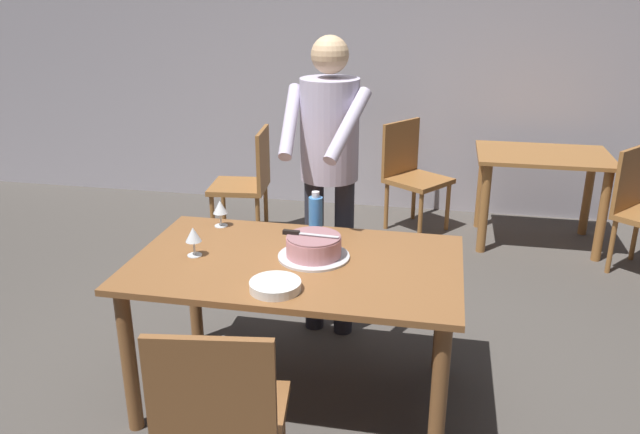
{
  "coord_description": "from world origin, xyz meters",
  "views": [
    {
      "loc": [
        0.64,
        -2.61,
        1.96
      ],
      "look_at": [
        0.07,
        0.2,
        0.9
      ],
      "focal_mm": 35.33,
      "sensor_mm": 36.0,
      "label": 1
    }
  ],
  "objects_px": {
    "person_cutting_cake": "(329,157)",
    "cake_on_platter": "(314,248)",
    "background_chair_2": "(248,180)",
    "wine_glass_far": "(220,208)",
    "plate_stack": "(275,286)",
    "main_dining_table": "(296,281)",
    "cake_knife": "(299,233)",
    "wine_glass_near": "(193,236)",
    "background_table": "(541,174)",
    "chair_near_side": "(221,417)",
    "water_bottle": "(316,217)",
    "background_chair_0": "(412,172)"
  },
  "relations": [
    {
      "from": "person_cutting_cake",
      "to": "cake_on_platter",
      "type": "bearing_deg",
      "value": -85.87
    },
    {
      "from": "background_chair_2",
      "to": "wine_glass_far",
      "type": "bearing_deg",
      "value": -77.01
    },
    {
      "from": "cake_on_platter",
      "to": "plate_stack",
      "type": "height_order",
      "value": "cake_on_platter"
    },
    {
      "from": "cake_on_platter",
      "to": "plate_stack",
      "type": "relative_size",
      "value": 1.55
    },
    {
      "from": "main_dining_table",
      "to": "cake_on_platter",
      "type": "height_order",
      "value": "cake_on_platter"
    },
    {
      "from": "cake_knife",
      "to": "wine_glass_near",
      "type": "bearing_deg",
      "value": -169.15
    },
    {
      "from": "person_cutting_cake",
      "to": "background_table",
      "type": "bearing_deg",
      "value": 50.59
    },
    {
      "from": "background_table",
      "to": "background_chair_2",
      "type": "distance_m",
      "value": 2.31
    },
    {
      "from": "chair_near_side",
      "to": "background_table",
      "type": "distance_m",
      "value": 3.52
    },
    {
      "from": "water_bottle",
      "to": "background_chair_0",
      "type": "xyz_separation_m",
      "value": [
        0.36,
        2.22,
        -0.37
      ]
    },
    {
      "from": "wine_glass_far",
      "to": "chair_near_side",
      "type": "xyz_separation_m",
      "value": [
        0.41,
        -1.19,
        -0.36
      ]
    },
    {
      "from": "main_dining_table",
      "to": "cake_knife",
      "type": "xyz_separation_m",
      "value": [
        0.0,
        0.06,
        0.22
      ]
    },
    {
      "from": "background_table",
      "to": "chair_near_side",
      "type": "bearing_deg",
      "value": -115.02
    },
    {
      "from": "wine_glass_near",
      "to": "wine_glass_far",
      "type": "relative_size",
      "value": 1.0
    },
    {
      "from": "cake_knife",
      "to": "chair_near_side",
      "type": "xyz_separation_m",
      "value": [
        -0.08,
        -0.89,
        -0.37
      ]
    },
    {
      "from": "cake_on_platter",
      "to": "wine_glass_near",
      "type": "height_order",
      "value": "wine_glass_near"
    },
    {
      "from": "cake_on_platter",
      "to": "person_cutting_cake",
      "type": "bearing_deg",
      "value": 94.13
    },
    {
      "from": "wine_glass_far",
      "to": "chair_near_side",
      "type": "height_order",
      "value": "chair_near_side"
    },
    {
      "from": "wine_glass_near",
      "to": "wine_glass_far",
      "type": "bearing_deg",
      "value": 91.36
    },
    {
      "from": "cake_on_platter",
      "to": "chair_near_side",
      "type": "relative_size",
      "value": 0.38
    },
    {
      "from": "wine_glass_near",
      "to": "person_cutting_cake",
      "type": "height_order",
      "value": "person_cutting_cake"
    },
    {
      "from": "cake_knife",
      "to": "water_bottle",
      "type": "bearing_deg",
      "value": 82.04
    },
    {
      "from": "water_bottle",
      "to": "background_chair_0",
      "type": "relative_size",
      "value": 0.28
    },
    {
      "from": "chair_near_side",
      "to": "background_chair_0",
      "type": "height_order",
      "value": "same"
    },
    {
      "from": "cake_knife",
      "to": "wine_glass_near",
      "type": "relative_size",
      "value": 1.88
    },
    {
      "from": "cake_knife",
      "to": "plate_stack",
      "type": "height_order",
      "value": "cake_knife"
    },
    {
      "from": "person_cutting_cake",
      "to": "chair_near_side",
      "type": "xyz_separation_m",
      "value": [
        -0.11,
        -1.51,
        -0.58
      ]
    },
    {
      "from": "cake_knife",
      "to": "wine_glass_far",
      "type": "height_order",
      "value": "wine_glass_far"
    },
    {
      "from": "cake_knife",
      "to": "water_bottle",
      "type": "xyz_separation_m",
      "value": [
        0.03,
        0.23,
        -0.0
      ]
    },
    {
      "from": "plate_stack",
      "to": "wine_glass_near",
      "type": "xyz_separation_m",
      "value": [
        -0.47,
        0.27,
        0.08
      ]
    },
    {
      "from": "wine_glass_far",
      "to": "background_chair_0",
      "type": "bearing_deg",
      "value": 67.44
    },
    {
      "from": "water_bottle",
      "to": "chair_near_side",
      "type": "bearing_deg",
      "value": -95.92
    },
    {
      "from": "background_table",
      "to": "person_cutting_cake",
      "type": "bearing_deg",
      "value": -129.41
    },
    {
      "from": "cake_on_platter",
      "to": "water_bottle",
      "type": "xyz_separation_m",
      "value": [
        -0.04,
        0.23,
        0.06
      ]
    },
    {
      "from": "plate_stack",
      "to": "background_chair_0",
      "type": "bearing_deg",
      "value": 81.69
    },
    {
      "from": "cake_on_platter",
      "to": "main_dining_table",
      "type": "bearing_deg",
      "value": -145.86
    },
    {
      "from": "background_chair_0",
      "to": "plate_stack",
      "type": "bearing_deg",
      "value": -98.31
    },
    {
      "from": "background_chair_0",
      "to": "background_table",
      "type": "bearing_deg",
      "value": -8.68
    },
    {
      "from": "plate_stack",
      "to": "wine_glass_far",
      "type": "xyz_separation_m",
      "value": [
        -0.48,
        0.67,
        0.08
      ]
    },
    {
      "from": "cake_on_platter",
      "to": "cake_knife",
      "type": "height_order",
      "value": "cake_knife"
    },
    {
      "from": "person_cutting_cake",
      "to": "plate_stack",
      "type": "bearing_deg",
      "value": -92.62
    },
    {
      "from": "wine_glass_near",
      "to": "water_bottle",
      "type": "xyz_separation_m",
      "value": [
        0.52,
        0.32,
        0.01
      ]
    },
    {
      "from": "plate_stack",
      "to": "wine_glass_near",
      "type": "relative_size",
      "value": 1.53
    },
    {
      "from": "wine_glass_near",
      "to": "main_dining_table",
      "type": "bearing_deg",
      "value": 4.55
    },
    {
      "from": "wine_glass_near",
      "to": "background_chair_2",
      "type": "bearing_deg",
      "value": 100.81
    },
    {
      "from": "person_cutting_cake",
      "to": "background_table",
      "type": "height_order",
      "value": "person_cutting_cake"
    },
    {
      "from": "plate_stack",
      "to": "water_bottle",
      "type": "relative_size",
      "value": 0.88
    },
    {
      "from": "wine_glass_near",
      "to": "chair_near_side",
      "type": "distance_m",
      "value": 0.97
    },
    {
      "from": "background_table",
      "to": "cake_knife",
      "type": "bearing_deg",
      "value": -121.46
    },
    {
      "from": "person_cutting_cake",
      "to": "background_chair_0",
      "type": "height_order",
      "value": "person_cutting_cake"
    }
  ]
}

